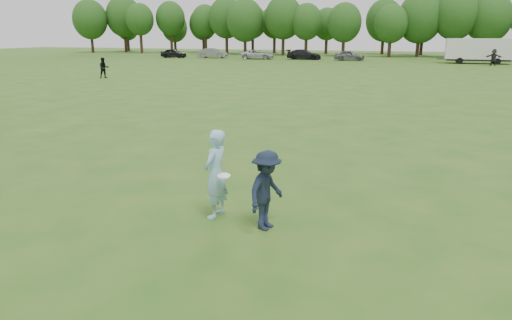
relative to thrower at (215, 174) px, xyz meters
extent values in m
plane|color=#275919|center=(1.03, -0.06, -0.96)|extent=(200.00, 200.00, 0.00)
imported|color=#95C8E6|center=(0.00, 0.00, 0.00)|extent=(0.52, 0.74, 1.93)
imported|color=#172033|center=(1.22, -0.25, -0.14)|extent=(0.84, 1.17, 1.64)
imported|color=black|center=(-22.21, 25.85, -0.06)|extent=(1.09, 1.11, 1.80)
imported|color=#292929|center=(12.72, 54.60, 0.05)|extent=(1.96, 0.96, 2.03)
imported|color=black|center=(-33.47, 58.80, -0.25)|extent=(4.20, 1.80, 1.42)
imported|color=slate|center=(-27.15, 60.13, -0.19)|extent=(4.84, 2.16, 1.54)
imported|color=silver|center=(-19.24, 59.50, -0.27)|extent=(5.24, 2.89, 1.39)
imported|color=black|center=(-12.30, 60.67, -0.21)|extent=(5.22, 2.24, 1.50)
imported|color=slate|center=(-5.39, 60.00, -0.23)|extent=(4.35, 1.85, 1.47)
cylinder|color=white|center=(0.30, -0.26, 0.07)|extent=(0.31, 0.31, 0.08)
cube|color=white|center=(11.38, 58.52, 0.94)|extent=(8.00, 2.50, 2.60)
cube|color=black|center=(11.38, 58.52, -0.46)|extent=(7.60, 2.30, 0.25)
cylinder|color=black|center=(9.18, 57.27, -0.56)|extent=(0.80, 0.25, 0.80)
cylinder|color=black|center=(9.18, 59.77, -0.56)|extent=(0.80, 0.25, 0.80)
cylinder|color=black|center=(13.58, 57.27, -0.56)|extent=(0.80, 0.25, 0.80)
cylinder|color=black|center=(13.58, 59.77, -0.56)|extent=(0.80, 0.25, 0.80)
cube|color=#333333|center=(6.98, 58.52, -0.41)|extent=(1.20, 0.15, 0.12)
cylinder|color=#332114|center=(-59.64, 72.14, 0.85)|extent=(0.56, 0.56, 3.63)
ellipsoid|color=#204316|center=(-59.64, 72.14, 5.59)|extent=(6.88, 6.88, 7.91)
cylinder|color=#332114|center=(-54.47, 76.31, 1.10)|extent=(0.56, 0.56, 4.13)
ellipsoid|color=#204316|center=(-54.47, 76.31, 6.25)|extent=(7.25, 7.25, 8.34)
cylinder|color=#332114|center=(-48.32, 72.70, 1.13)|extent=(0.56, 0.56, 4.18)
ellipsoid|color=#204316|center=(-48.32, 72.70, 5.52)|extent=(5.42, 5.42, 6.23)
cylinder|color=#332114|center=(-43.44, 76.16, 1.17)|extent=(0.56, 0.56, 4.26)
ellipsoid|color=#204316|center=(-43.44, 76.16, 5.76)|extent=(5.79, 5.79, 6.66)
cylinder|color=#332114|center=(-36.56, 77.73, 0.99)|extent=(0.56, 0.56, 3.91)
ellipsoid|color=#204316|center=(-36.56, 77.73, 5.27)|extent=(5.47, 5.47, 6.29)
cylinder|color=#332114|center=(-31.26, 75.97, 0.95)|extent=(0.56, 0.56, 3.83)
ellipsoid|color=#204316|center=(-31.26, 75.97, 5.74)|extent=(6.75, 6.75, 7.76)
cylinder|color=#332114|center=(-26.35, 73.00, 0.66)|extent=(0.56, 0.56, 3.25)
ellipsoid|color=#204316|center=(-26.35, 73.00, 5.17)|extent=(6.76, 6.76, 7.78)
cylinder|color=#332114|center=(-19.19, 73.41, 0.89)|extent=(0.56, 0.56, 3.71)
ellipsoid|color=#204316|center=(-19.19, 73.41, 5.59)|extent=(6.68, 6.68, 7.68)
cylinder|color=#332114|center=(-14.87, 73.03, 0.77)|extent=(0.56, 0.56, 3.46)
ellipsoid|color=#204316|center=(-14.87, 73.03, 4.83)|extent=(5.49, 5.49, 6.31)
cylinder|color=#332114|center=(-8.28, 72.89, 0.61)|extent=(0.56, 0.56, 3.14)
ellipsoid|color=#204316|center=(-8.28, 72.89, 4.63)|extent=(5.78, 5.78, 6.64)
cylinder|color=#332114|center=(-0.58, 72.63, 0.54)|extent=(0.56, 0.56, 3.01)
ellipsoid|color=#204316|center=(-0.58, 72.63, 4.37)|extent=(5.46, 5.46, 6.28)
cylinder|color=#332114|center=(3.86, 75.01, 0.65)|extent=(0.56, 0.56, 3.23)
ellipsoid|color=#204316|center=(3.86, 75.01, 5.36)|extent=(7.29, 7.29, 8.38)
cylinder|color=#332114|center=(9.27, 74.91, 0.92)|extent=(0.56, 0.56, 3.77)
ellipsoid|color=#204316|center=(9.27, 74.91, 5.76)|extent=(6.95, 6.95, 8.00)
cylinder|color=#332114|center=(14.41, 75.50, 0.70)|extent=(0.56, 0.56, 3.33)
ellipsoid|color=#204316|center=(14.41, 75.50, 5.21)|extent=(6.71, 6.71, 7.71)
cylinder|color=#332114|center=(-57.23, 81.35, 0.52)|extent=(0.56, 0.56, 2.97)
ellipsoid|color=#204316|center=(-57.23, 81.35, 4.07)|extent=(4.85, 4.85, 5.58)
cylinder|color=#332114|center=(-46.07, 82.47, 0.40)|extent=(0.56, 0.56, 2.73)
ellipsoid|color=#204316|center=(-46.07, 82.47, 4.08)|extent=(5.45, 5.45, 6.27)
cylinder|color=#332114|center=(-38.52, 80.87, 0.66)|extent=(0.56, 0.56, 3.25)
ellipsoid|color=#204316|center=(-38.52, 80.87, 4.71)|extent=(5.68, 5.68, 6.53)
cylinder|color=#332114|center=(-28.69, 83.87, 0.85)|extent=(0.56, 0.56, 3.62)
ellipsoid|color=#204316|center=(-28.69, 83.87, 5.12)|extent=(5.80, 5.80, 6.67)
cylinder|color=#332114|center=(-23.21, 81.32, 0.84)|extent=(0.56, 0.56, 3.61)
ellipsoid|color=#204316|center=(-23.21, 81.32, 5.02)|extent=(5.58, 5.58, 6.42)
cylinder|color=#332114|center=(-12.91, 81.86, 0.68)|extent=(0.56, 0.56, 3.29)
ellipsoid|color=#204316|center=(-12.91, 81.86, 4.58)|extent=(5.30, 5.30, 6.09)
cylinder|color=#332114|center=(-2.46, 83.33, 0.68)|extent=(0.56, 0.56, 3.28)
ellipsoid|color=#204316|center=(-2.46, 83.33, 5.20)|extent=(6.78, 6.78, 7.79)
cylinder|color=#332114|center=(4.49, 81.79, 0.59)|extent=(0.56, 0.56, 3.11)
ellipsoid|color=#204316|center=(4.49, 81.79, 4.42)|extent=(5.34, 5.34, 6.14)
cylinder|color=#332114|center=(13.91, 83.20, 0.79)|extent=(0.56, 0.56, 3.50)
ellipsoid|color=#204316|center=(13.91, 83.20, 4.58)|extent=(4.82, 4.82, 5.54)
camera|label=1|loc=(3.83, -8.47, 2.89)|focal=32.00mm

